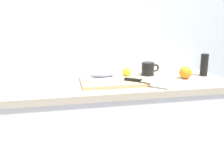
# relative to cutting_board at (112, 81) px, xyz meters

# --- Properties ---
(back_wall) EXTENTS (3.20, 0.05, 2.50)m
(back_wall) POSITION_rel_cutting_board_xyz_m (-0.24, 0.37, 0.34)
(back_wall) COLOR silver
(back_wall) RESTS_ON ground_plane
(kitchen_counter) EXTENTS (2.00, 0.60, 0.90)m
(kitchen_counter) POSITION_rel_cutting_board_xyz_m (-0.24, 0.05, -0.46)
(kitchen_counter) COLOR white
(kitchen_counter) RESTS_ON ground_plane
(cutting_board) EXTENTS (0.39, 0.31, 0.02)m
(cutting_board) POSITION_rel_cutting_board_xyz_m (0.00, 0.00, 0.00)
(cutting_board) COLOR tan
(cutting_board) RESTS_ON kitchen_counter
(white_plate) EXTENTS (0.23, 0.23, 0.01)m
(white_plate) POSITION_rel_cutting_board_xyz_m (-0.06, 0.02, 0.02)
(white_plate) COLOR white
(white_plate) RESTS_ON cutting_board
(fish_fillet) EXTENTS (0.17, 0.07, 0.04)m
(fish_fillet) POSITION_rel_cutting_board_xyz_m (-0.06, 0.02, 0.04)
(fish_fillet) COLOR gray
(fish_fillet) RESTS_ON white_plate
(chef_knife) EXTENTS (0.24, 0.21, 0.02)m
(chef_knife) POSITION_rel_cutting_board_xyz_m (0.15, -0.11, 0.02)
(chef_knife) COLOR silver
(chef_knife) RESTS_ON cutting_board
(lemon_0) EXTENTS (0.06, 0.06, 0.06)m
(lemon_0) POSITION_rel_cutting_board_xyz_m (0.12, 0.08, 0.04)
(lemon_0) COLOR yellow
(lemon_0) RESTS_ON cutting_board
(coffee_mug_0) EXTENTS (0.13, 0.09, 0.09)m
(coffee_mug_0) POSITION_rel_cutting_board_xyz_m (0.29, 0.14, 0.04)
(coffee_mug_0) COLOR black
(coffee_mug_0) RESTS_ON kitchen_counter
(orange_0) EXTENTS (0.08, 0.08, 0.08)m
(orange_0) POSITION_rel_cutting_board_xyz_m (0.50, -0.00, 0.03)
(orange_0) COLOR orange
(orange_0) RESTS_ON kitchen_counter
(pepper_mill) EXTENTS (0.05, 0.05, 0.16)m
(pepper_mill) POSITION_rel_cutting_board_xyz_m (0.67, 0.05, 0.07)
(pepper_mill) COLOR black
(pepper_mill) RESTS_ON kitchen_counter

